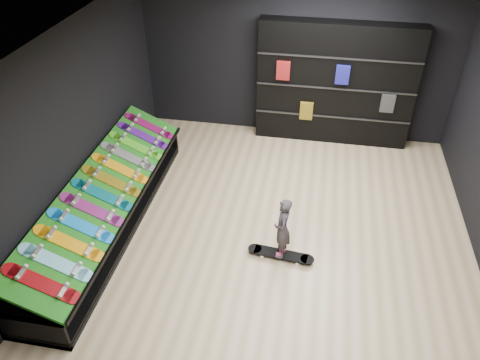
% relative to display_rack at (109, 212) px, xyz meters
% --- Properties ---
extents(floor, '(6.00, 7.00, 0.01)m').
position_rel_display_rack_xyz_m(floor, '(2.55, 0.00, -0.25)').
color(floor, tan).
rests_on(floor, ground).
extents(ceiling, '(6.00, 7.00, 0.01)m').
position_rel_display_rack_xyz_m(ceiling, '(2.55, 0.00, 2.75)').
color(ceiling, white).
rests_on(ceiling, ground).
extents(wall_back, '(6.00, 0.02, 3.00)m').
position_rel_display_rack_xyz_m(wall_back, '(2.55, 3.50, 1.25)').
color(wall_back, black).
rests_on(wall_back, ground).
extents(wall_left, '(0.02, 7.00, 3.00)m').
position_rel_display_rack_xyz_m(wall_left, '(-0.45, 0.00, 1.25)').
color(wall_left, black).
rests_on(wall_left, ground).
extents(display_rack, '(0.90, 4.50, 0.50)m').
position_rel_display_rack_xyz_m(display_rack, '(0.00, 0.00, 0.00)').
color(display_rack, black).
rests_on(display_rack, ground).
extents(turf_ramp, '(0.92, 4.50, 0.46)m').
position_rel_display_rack_xyz_m(turf_ramp, '(0.05, 0.00, 0.46)').
color(turf_ramp, '#135E0E').
rests_on(turf_ramp, display_rack).
extents(back_shelving, '(2.96, 0.35, 2.37)m').
position_rel_display_rack_xyz_m(back_shelving, '(3.33, 3.32, 0.94)').
color(back_shelving, black).
rests_on(back_shelving, ground).
extents(floor_skateboard, '(1.00, 0.32, 0.09)m').
position_rel_display_rack_xyz_m(floor_skateboard, '(2.73, -0.25, -0.20)').
color(floor_skateboard, black).
rests_on(floor_skateboard, ground).
extents(child, '(0.17, 0.23, 0.58)m').
position_rel_display_rack_xyz_m(child, '(2.73, -0.25, 0.13)').
color(child, black).
rests_on(child, floor_skateboard).
extents(display_board_0, '(0.93, 0.22, 0.50)m').
position_rel_display_rack_xyz_m(display_board_0, '(0.06, -1.90, 0.49)').
color(display_board_0, red).
rests_on(display_board_0, turf_ramp).
extents(display_board_1, '(0.93, 0.22, 0.50)m').
position_rel_display_rack_xyz_m(display_board_1, '(0.06, -1.55, 0.49)').
color(display_board_1, '#0CB2E5').
rests_on(display_board_1, turf_ramp).
extents(display_board_2, '(0.93, 0.22, 0.50)m').
position_rel_display_rack_xyz_m(display_board_2, '(0.06, -1.21, 0.49)').
color(display_board_2, yellow).
rests_on(display_board_2, turf_ramp).
extents(display_board_3, '(0.93, 0.22, 0.50)m').
position_rel_display_rack_xyz_m(display_board_3, '(0.06, -0.86, 0.49)').
color(display_board_3, blue).
rests_on(display_board_3, turf_ramp).
extents(display_board_4, '(0.93, 0.22, 0.50)m').
position_rel_display_rack_xyz_m(display_board_4, '(0.06, -0.52, 0.49)').
color(display_board_4, '#2626BF').
rests_on(display_board_4, turf_ramp).
extents(display_board_5, '(0.93, 0.22, 0.50)m').
position_rel_display_rack_xyz_m(display_board_5, '(0.06, -0.17, 0.49)').
color(display_board_5, '#0C8C99').
rests_on(display_board_5, turf_ramp).
extents(display_board_6, '(0.93, 0.22, 0.50)m').
position_rel_display_rack_xyz_m(display_board_6, '(0.06, 0.17, 0.49)').
color(display_board_6, yellow).
rests_on(display_board_6, turf_ramp).
extents(display_board_7, '(0.93, 0.22, 0.50)m').
position_rel_display_rack_xyz_m(display_board_7, '(0.06, 0.52, 0.49)').
color(display_board_7, orange).
rests_on(display_board_7, turf_ramp).
extents(display_board_8, '(0.93, 0.22, 0.50)m').
position_rel_display_rack_xyz_m(display_board_8, '(0.06, 0.86, 0.49)').
color(display_board_8, black).
rests_on(display_board_8, turf_ramp).
extents(display_board_9, '(0.93, 0.22, 0.50)m').
position_rel_display_rack_xyz_m(display_board_9, '(0.06, 1.21, 0.49)').
color(display_board_9, green).
rests_on(display_board_9, turf_ramp).
extents(display_board_10, '(0.93, 0.22, 0.50)m').
position_rel_display_rack_xyz_m(display_board_10, '(0.06, 1.55, 0.49)').
color(display_board_10, purple).
rests_on(display_board_10, turf_ramp).
extents(display_board_11, '(0.93, 0.22, 0.50)m').
position_rel_display_rack_xyz_m(display_board_11, '(0.06, 1.90, 0.49)').
color(display_board_11, '#E5198C').
rests_on(display_board_11, turf_ramp).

